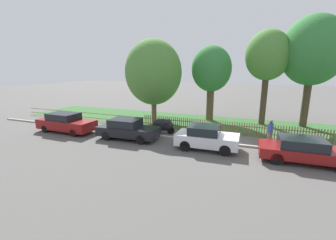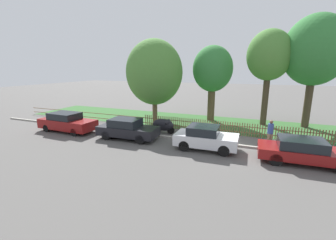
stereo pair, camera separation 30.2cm
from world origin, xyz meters
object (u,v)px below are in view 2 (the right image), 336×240
parked_car_black_saloon (127,129)px  parked_car_red_compact (304,151)px  parked_car_silver_hatchback (67,122)px  tree_nearest_kerb (154,73)px  covered_motorcycle (164,125)px  tree_behind_motorcycle (213,70)px  tree_far_left (315,51)px  tree_mid_park (269,56)px  parked_car_navy_estate (206,138)px  pedestrian_near_fence (270,131)px

parked_car_black_saloon → parked_car_red_compact: size_ratio=0.92×
parked_car_silver_hatchback → tree_nearest_kerb: tree_nearest_kerb is taller
covered_motorcycle → parked_car_red_compact: bearing=-16.4°
parked_car_silver_hatchback → tree_behind_motorcycle: size_ratio=0.68×
parked_car_black_saloon → parked_car_silver_hatchback: bearing=179.4°
tree_far_left → tree_behind_motorcycle: bearing=-177.6°
tree_nearest_kerb → tree_mid_park: (9.24, 2.48, 1.34)m
parked_car_red_compact → tree_mid_park: tree_mid_park is taller
parked_car_black_saloon → tree_mid_park: 12.86m
parked_car_navy_estate → tree_nearest_kerb: size_ratio=0.51×
parked_car_silver_hatchback → parked_car_navy_estate: bearing=2.0°
tree_mid_park → tree_far_left: size_ratio=0.89×
tree_nearest_kerb → covered_motorcycle: bearing=-55.5°
covered_motorcycle → tree_behind_motorcycle: (2.40, 5.77, 4.00)m
parked_car_silver_hatchback → covered_motorcycle: (7.19, 2.25, -0.06)m
tree_behind_motorcycle → tree_far_left: size_ratio=0.77×
tree_nearest_kerb → tree_behind_motorcycle: size_ratio=1.07×
parked_car_black_saloon → parked_car_red_compact: 10.66m
covered_motorcycle → tree_nearest_kerb: size_ratio=0.25×
tree_far_left → parked_car_silver_hatchback: bearing=-154.4°
parked_car_black_saloon → covered_motorcycle: size_ratio=2.35×
tree_nearest_kerb → tree_behind_motorcycle: (4.64, 2.51, 0.24)m
tree_mid_park → tree_far_left: (3.24, 0.36, 0.34)m
parked_car_black_saloon → tree_far_left: (12.06, 8.24, 5.40)m
covered_motorcycle → tree_nearest_kerb: 5.46m
tree_behind_motorcycle → tree_mid_park: (4.60, -0.03, 1.10)m
parked_car_black_saloon → tree_mid_park: tree_mid_park is taller
parked_car_red_compact → covered_motorcycle: size_ratio=2.54×
parked_car_black_saloon → tree_behind_motorcycle: tree_behind_motorcycle is taller
parked_car_navy_estate → tree_mid_park: 9.95m
tree_nearest_kerb → pedestrian_near_fence: (9.55, -3.33, -3.50)m
parked_car_silver_hatchback → tree_nearest_kerb: bearing=49.7°
parked_car_navy_estate → tree_mid_park: (3.32, 7.91, 5.04)m
parked_car_silver_hatchback → parked_car_red_compact: (16.02, -0.10, -0.06)m
tree_far_left → pedestrian_near_fence: 8.57m
parked_car_black_saloon → covered_motorcycle: parked_car_black_saloon is taller
tree_mid_park → pedestrian_near_fence: (0.31, -5.81, -4.83)m
tree_behind_motorcycle → tree_mid_park: 4.73m
tree_nearest_kerb → parked_car_black_saloon: bearing=-85.6°
tree_behind_motorcycle → pedestrian_near_fence: bearing=-49.9°
covered_motorcycle → parked_car_black_saloon: bearing=-131.9°
tree_behind_motorcycle → parked_car_navy_estate: bearing=-80.9°
tree_nearest_kerb → pedestrian_near_fence: size_ratio=4.39×
tree_mid_park → tree_far_left: tree_far_left is taller
tree_behind_motorcycle → covered_motorcycle: bearing=-112.6°
tree_far_left → parked_car_black_saloon: bearing=-145.7°
parked_car_navy_estate → tree_far_left: size_ratio=0.42×
parked_car_black_saloon → tree_far_left: size_ratio=0.48×
covered_motorcycle → tree_nearest_kerb: bearing=123.0°
parked_car_silver_hatchback → tree_far_left: tree_far_left is taller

